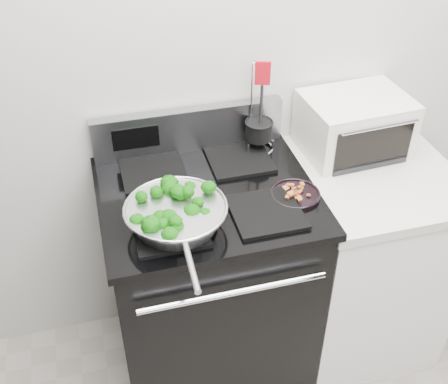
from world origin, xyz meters
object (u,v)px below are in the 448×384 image
object	(u,v)px
bacon_plate	(295,192)
gas_range	(209,280)
utensil_holder	(259,135)
skillet	(176,215)
toaster_oven	(354,125)

from	to	relation	value
bacon_plate	gas_range	bearing A→B (deg)	161.11
gas_range	utensil_holder	xyz separation A→B (m)	(0.27, 0.22, 0.53)
skillet	utensil_holder	distance (m)	0.56
gas_range	toaster_oven	world-z (taller)	toaster_oven
gas_range	utensil_holder	world-z (taller)	utensil_holder
bacon_plate	toaster_oven	world-z (taller)	toaster_oven
gas_range	skillet	world-z (taller)	gas_range
skillet	utensil_holder	size ratio (longest dim) A/B	1.43
skillet	toaster_oven	distance (m)	0.86
bacon_plate	utensil_holder	world-z (taller)	utensil_holder
gas_range	toaster_oven	xyz separation A→B (m)	(0.65, 0.17, 0.55)
gas_range	utensil_holder	bearing A→B (deg)	39.97
gas_range	bacon_plate	world-z (taller)	gas_range
utensil_holder	gas_range	bearing A→B (deg)	-122.69
skillet	utensil_holder	bearing A→B (deg)	44.88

